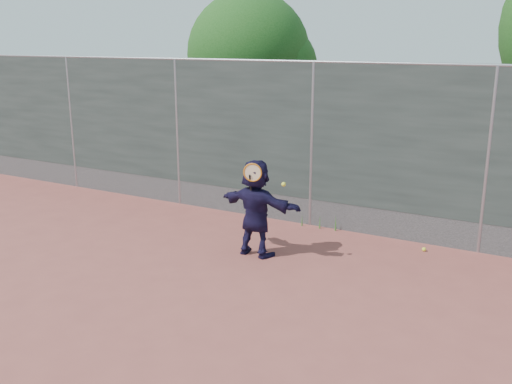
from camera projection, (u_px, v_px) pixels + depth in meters
The scene contains 7 objects.
ground at pixel (208, 295), 7.78m from camera, with size 80.00×80.00×0.00m, color #9E4C42.
player at pixel (256, 208), 9.05m from camera, with size 1.46×0.47×1.58m, color #181335.
ball_ground at pixel (424, 249), 9.38m from camera, with size 0.07×0.07×0.07m, color yellow.
fence at pixel (312, 142), 10.33m from camera, with size 20.00×0.06×3.03m.
swing_action at pixel (256, 175), 8.69m from camera, with size 0.66×0.18×0.51m.
tree_left at pixel (255, 58), 13.89m from camera, with size 3.15×3.00×4.53m.
weed_clump at pixel (322, 222), 10.48m from camera, with size 0.68×0.07×0.30m.
Camera 1 is at (4.01, -5.95, 3.39)m, focal length 40.00 mm.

